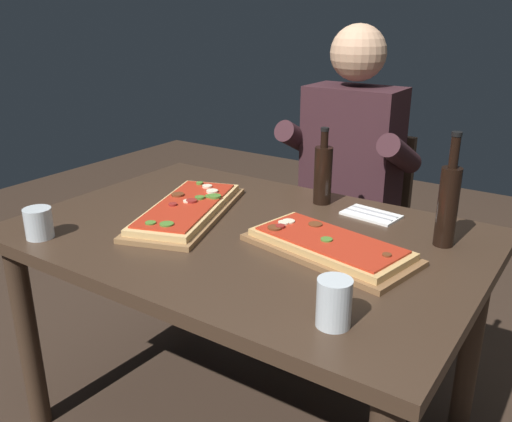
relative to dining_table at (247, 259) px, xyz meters
name	(u,v)px	position (x,y,z in m)	size (l,w,h in m)	color
dining_table	(247,259)	(0.00, 0.00, 0.00)	(1.40, 0.96, 0.74)	#3D2B1E
pizza_rectangular_front	(328,246)	(0.28, 0.00, 0.11)	(0.52, 0.32, 0.05)	brown
pizza_rectangular_left	(188,209)	(-0.24, 0.00, 0.12)	(0.40, 0.60, 0.05)	olive
wine_bottle_dark	(448,203)	(0.53, 0.23, 0.22)	(0.06, 0.06, 0.33)	black
oil_bottle_amber	(323,173)	(0.07, 0.36, 0.20)	(0.06, 0.06, 0.27)	black
tumbler_near_camera	(334,305)	(0.46, -0.33, 0.14)	(0.08, 0.08, 0.11)	silver
tumbler_far_side	(39,225)	(-0.48, -0.39, 0.14)	(0.08, 0.08, 0.09)	silver
napkin_cutlery_set	(371,215)	(0.27, 0.33, 0.10)	(0.19, 0.13, 0.01)	white
diner_chair	(355,222)	(-0.01, 0.86, -0.16)	(0.44, 0.44, 0.87)	#3D2B1E
seated_diner	(346,173)	(-0.01, 0.74, 0.10)	(0.53, 0.41, 1.33)	#23232D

